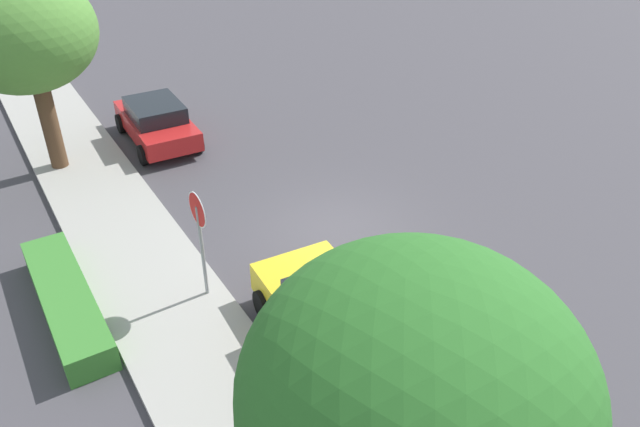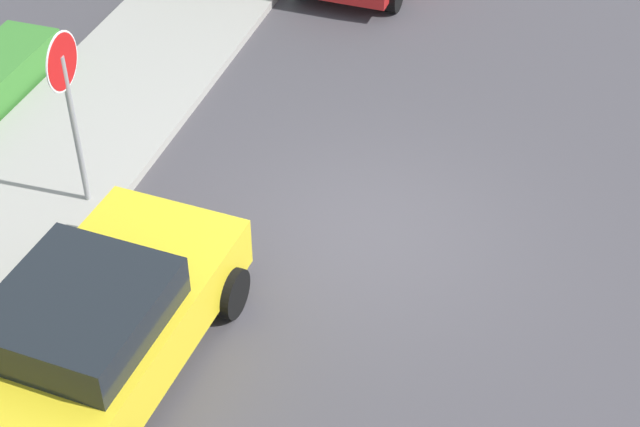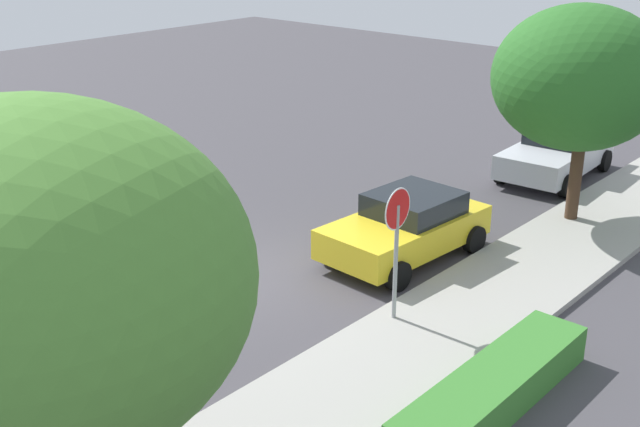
% 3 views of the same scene
% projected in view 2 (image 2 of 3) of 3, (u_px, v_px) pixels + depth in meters
% --- Properties ---
extents(ground_plane, '(60.00, 60.00, 0.00)m').
position_uv_depth(ground_plane, '(372.00, 230.00, 13.26)').
color(ground_plane, '#423F44').
extents(sidewalk_curb, '(32.00, 2.62, 0.14)m').
position_uv_depth(sidewalk_curb, '(58.00, 161.00, 14.35)').
color(sidewalk_curb, '#9E9B93').
rests_on(sidewalk_curb, ground_plane).
extents(stop_sign, '(0.79, 0.08, 2.71)m').
position_uv_depth(stop_sign, '(68.00, 92.00, 12.47)').
color(stop_sign, gray).
rests_on(stop_sign, ground_plane).
extents(parked_car_yellow, '(4.07, 2.30, 1.46)m').
position_uv_depth(parked_car_yellow, '(97.00, 326.00, 10.83)').
color(parked_car_yellow, yellow).
rests_on(parked_car_yellow, ground_plane).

